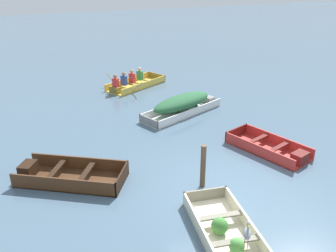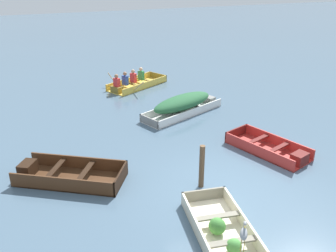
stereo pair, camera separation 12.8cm
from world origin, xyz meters
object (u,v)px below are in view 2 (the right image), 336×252
skiff_dark_varnish_mid_moored (66,175)px  dinghy_cream_foreground (225,237)px  mooring_post (202,167)px  skiff_white_near_moored (183,104)px  rowboat_yellow_with_crew (134,83)px  heron_on_dinghy (244,233)px  skiff_red_far_moored (271,149)px

skiff_dark_varnish_mid_moored → dinghy_cream_foreground: bearing=-52.6°
skiff_dark_varnish_mid_moored → mooring_post: bearing=-25.9°
skiff_white_near_moored → dinghy_cream_foreground: bearing=-105.7°
rowboat_yellow_with_crew → heron_on_dinghy: (-1.22, -11.97, 0.67)m
skiff_dark_varnish_mid_moored → mooring_post: 3.77m
skiff_dark_varnish_mid_moored → heron_on_dinghy: size_ratio=3.73×
dinghy_cream_foreground → rowboat_yellow_with_crew: 11.23m
heron_on_dinghy → rowboat_yellow_with_crew: bearing=84.2°
skiff_red_far_moored → rowboat_yellow_with_crew: size_ratio=0.88×
skiff_red_far_moored → dinghy_cream_foreground: bearing=-136.6°
skiff_dark_varnish_mid_moored → rowboat_yellow_with_crew: size_ratio=0.97×
rowboat_yellow_with_crew → mooring_post: bearing=-94.3°
skiff_dark_varnish_mid_moored → heron_on_dinghy: 5.45m
skiff_red_far_moored → heron_on_dinghy: (-3.44, -3.96, 0.76)m
skiff_white_near_moored → rowboat_yellow_with_crew: (-0.91, 3.95, -0.20)m
mooring_post → skiff_dark_varnish_mid_moored: bearing=154.1°
rowboat_yellow_with_crew → skiff_white_near_moored: bearing=-77.0°
skiff_red_far_moored → rowboat_yellow_with_crew: bearing=105.5°
dinghy_cream_foreground → heron_on_dinghy: 1.09m
dinghy_cream_foreground → rowboat_yellow_with_crew: (1.12, 11.18, 0.08)m
skiff_red_far_moored → heron_on_dinghy: 5.30m
dinghy_cream_foreground → skiff_white_near_moored: 7.52m
skiff_white_near_moored → skiff_dark_varnish_mid_moored: (-4.94, -3.41, -0.27)m
heron_on_dinghy → mooring_post: size_ratio=0.69×
dinghy_cream_foreground → mooring_post: mooring_post is taller
skiff_red_far_moored → skiff_dark_varnish_mid_moored: bearing=174.1°
dinghy_cream_foreground → skiff_dark_varnish_mid_moored: size_ratio=0.96×
skiff_red_far_moored → skiff_white_near_moored: bearing=108.0°
skiff_white_near_moored → heron_on_dinghy: size_ratio=4.39×
skiff_red_far_moored → rowboat_yellow_with_crew: rowboat_yellow_with_crew is taller
dinghy_cream_foreground → skiff_dark_varnish_mid_moored: bearing=127.4°
dinghy_cream_foreground → skiff_white_near_moored: size_ratio=0.81×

